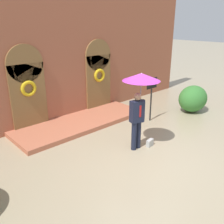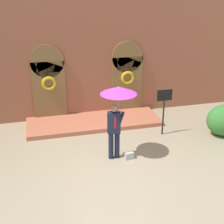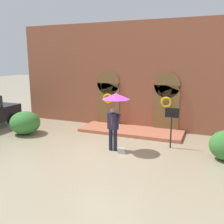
# 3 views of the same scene
# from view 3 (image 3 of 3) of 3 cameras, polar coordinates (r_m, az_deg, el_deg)

# --- Properties ---
(ground_plane) EXTENTS (80.00, 80.00, 0.00)m
(ground_plane) POSITION_cam_3_polar(r_m,az_deg,el_deg) (10.14, -1.01, -9.28)
(ground_plane) COLOR tan
(building_facade) EXTENTS (14.00, 2.30, 5.60)m
(building_facade) POSITION_cam_3_polar(r_m,az_deg,el_deg) (13.41, 5.93, 7.64)
(building_facade) COLOR #9E563D
(building_facade) RESTS_ON ground
(person_with_umbrella) EXTENTS (1.10, 1.10, 2.36)m
(person_with_umbrella) POSITION_cam_3_polar(r_m,az_deg,el_deg) (9.85, 0.76, 1.66)
(person_with_umbrella) COLOR #191E33
(person_with_umbrella) RESTS_ON ground
(handbag) EXTENTS (0.30, 0.16, 0.22)m
(handbag) POSITION_cam_3_polar(r_m,az_deg,el_deg) (10.03, 2.20, -8.85)
(handbag) COLOR #B7B7B2
(handbag) RESTS_ON ground
(sign_post) EXTENTS (0.56, 0.06, 1.72)m
(sign_post) POSITION_cam_3_polar(r_m,az_deg,el_deg) (10.62, 13.45, -2.05)
(sign_post) COLOR black
(sign_post) RESTS_ON ground
(shrub_left) EXTENTS (1.49, 1.47, 1.14)m
(shrub_left) POSITION_cam_3_polar(r_m,az_deg,el_deg) (13.19, -19.25, -2.33)
(shrub_left) COLOR #387A33
(shrub_left) RESTS_ON ground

